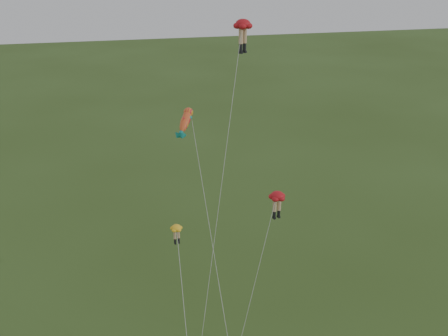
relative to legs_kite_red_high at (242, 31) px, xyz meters
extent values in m
ellipsoid|color=red|center=(0.07, 0.11, 0.55)|extent=(2.13, 2.13, 0.76)
cylinder|color=tan|center=(-0.11, -0.03, -0.35)|extent=(0.34, 0.34, 1.16)
cylinder|color=black|center=(-0.11, -0.03, -1.22)|extent=(0.26, 0.26, 0.58)
cube|color=black|center=(-0.11, -0.03, -1.60)|extent=(0.35, 0.39, 0.17)
cylinder|color=tan|center=(0.26, 0.24, -0.35)|extent=(0.34, 0.34, 1.16)
cylinder|color=black|center=(0.26, 0.24, -1.22)|extent=(0.26, 0.26, 0.58)
cube|color=black|center=(0.26, 0.24, -1.60)|extent=(0.35, 0.39, 0.17)
cylinder|color=silver|center=(-2.42, -3.49, -11.12)|extent=(5.02, 7.24, 24.09)
ellipsoid|color=red|center=(1.68, -5.10, -11.80)|extent=(1.66, 1.66, 0.68)
cylinder|color=tan|center=(1.47, -5.15, -12.61)|extent=(0.30, 0.30, 1.05)
cylinder|color=black|center=(1.47, -5.15, -13.39)|extent=(0.24, 0.24, 0.52)
cube|color=black|center=(1.47, -5.15, -13.73)|extent=(0.24, 0.34, 0.15)
cylinder|color=tan|center=(1.88, -5.05, -12.61)|extent=(0.30, 0.30, 1.05)
cylinder|color=black|center=(1.88, -5.05, -13.39)|extent=(0.24, 0.24, 0.52)
cube|color=black|center=(1.88, -5.05, -13.73)|extent=(0.24, 0.34, 0.15)
cylinder|color=silver|center=(-0.12, -6.56, -17.31)|extent=(3.64, 2.97, 11.70)
ellipsoid|color=yellow|center=(-6.22, -4.28, -14.13)|extent=(1.19, 1.19, 0.49)
cylinder|color=tan|center=(-6.37, -4.32, -14.71)|extent=(0.22, 0.22, 0.76)
cylinder|color=black|center=(-6.37, -4.32, -15.28)|extent=(0.17, 0.17, 0.38)
cube|color=black|center=(-6.37, -4.32, -15.52)|extent=(0.17, 0.24, 0.11)
cylinder|color=tan|center=(-6.08, -4.25, -14.71)|extent=(0.22, 0.22, 0.76)
cylinder|color=black|center=(-6.08, -4.25, -15.28)|extent=(0.17, 0.17, 0.38)
cube|color=black|center=(-6.08, -4.25, -15.52)|extent=(0.17, 0.24, 0.11)
cylinder|color=silver|center=(-6.33, -7.84, -18.52)|extent=(0.25, 7.14, 9.28)
ellipsoid|color=orange|center=(-4.10, 3.53, -7.98)|extent=(2.13, 2.74, 2.32)
sphere|color=orange|center=(-4.10, 3.53, -7.98)|extent=(1.42, 1.54, 1.26)
cone|color=#138075|center=(-4.10, 3.53, -7.98)|extent=(1.20, 1.36, 1.22)
cone|color=#138075|center=(-4.10, 3.53, -7.98)|extent=(1.20, 1.36, 1.22)
cone|color=#138075|center=(-4.10, 3.53, -7.98)|extent=(0.68, 0.76, 0.68)
cone|color=#138075|center=(-4.10, 3.53, -7.98)|extent=(0.68, 0.76, 0.68)
cone|color=red|center=(-4.10, 3.53, -7.98)|extent=(0.71, 0.79, 0.66)
cylinder|color=silver|center=(-3.45, -1.98, -15.57)|extent=(1.35, 11.05, 15.20)
camera|label=1|loc=(-10.00, -38.00, 5.83)|focal=40.00mm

